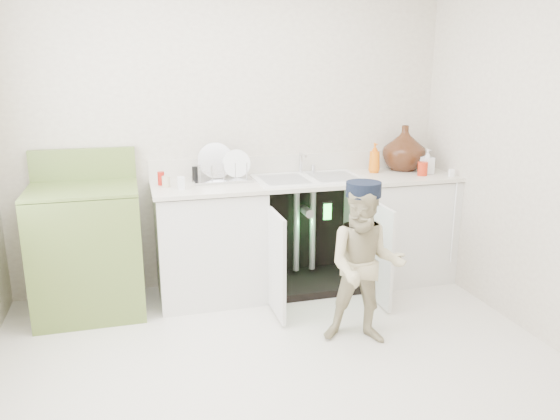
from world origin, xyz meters
name	(u,v)px	position (x,y,z in m)	size (l,w,h in m)	color
ground	(283,370)	(0.00, 0.00, 0.00)	(3.50, 3.50, 0.00)	silver
room_shell	(284,165)	(0.00, 0.00, 1.25)	(6.00, 5.50, 1.26)	beige
counter_run	(313,228)	(0.59, 1.21, 0.49)	(2.44, 1.02, 1.28)	silver
avocado_stove	(88,248)	(-1.14, 1.18, 0.48)	(0.75, 0.65, 1.17)	olive
repair_worker	(365,264)	(0.60, 0.21, 0.54)	(0.62, 0.93, 1.07)	tan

